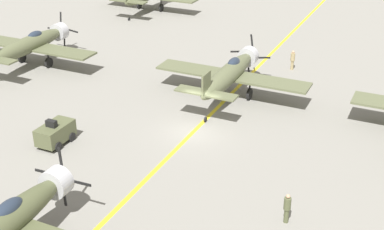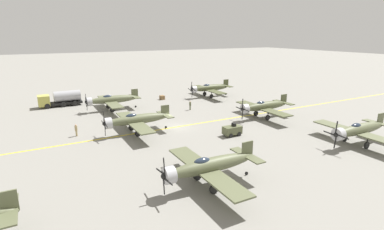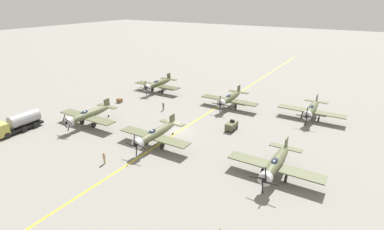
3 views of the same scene
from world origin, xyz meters
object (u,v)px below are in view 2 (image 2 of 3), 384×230
(airplane_mid_left, at_px, (209,166))
(fuel_tanker, at_px, (60,99))
(tow_tractor, at_px, (232,130))
(ground_crew_walking, at_px, (76,130))
(airplane_mid_center, at_px, (136,120))
(airplane_near_left, at_px, (359,130))
(ground_crew_inspecting, at_px, (190,105))
(airplane_mid_right, at_px, (112,100))
(airplane_near_center, at_px, (264,106))
(airplane_near_right, at_px, (209,88))
(supply_crate_by_tanker, at_px, (162,98))

(airplane_mid_left, bearing_deg, fuel_tanker, 13.75)
(tow_tractor, xyz_separation_m, ground_crew_walking, (10.23, 19.42, 0.15))
(airplane_mid_center, distance_m, airplane_near_left, 29.88)
(ground_crew_inspecting, bearing_deg, ground_crew_walking, 104.74)
(airplane_mid_right, bearing_deg, tow_tractor, -157.61)
(airplane_near_center, height_order, airplane_near_right, airplane_near_center)
(airplane_mid_right, height_order, ground_crew_walking, airplane_mid_right)
(airplane_near_right, bearing_deg, airplane_mid_left, 144.35)
(airplane_near_right, bearing_deg, airplane_mid_right, 90.72)
(airplane_mid_left, distance_m, fuel_tanker, 42.46)
(fuel_tanker, bearing_deg, ground_crew_walking, -179.68)
(airplane_near_left, height_order, supply_crate_by_tanker, airplane_near_left)
(airplane_mid_right, xyz_separation_m, ground_crew_inspecting, (-6.81, -13.02, -1.09))
(airplane_near_center, distance_m, airplane_mid_right, 27.76)
(airplane_mid_left, bearing_deg, supply_crate_by_tanker, -15.06)
(airplane_mid_center, bearing_deg, ground_crew_inspecting, -54.31)
(airplane_mid_right, bearing_deg, airplane_near_left, -148.91)
(ground_crew_walking, bearing_deg, airplane_near_left, -123.41)
(airplane_near_right, relative_size, tow_tractor, 4.62)
(airplane_mid_right, distance_m, fuel_tanker, 11.58)
(airplane_mid_right, distance_m, tow_tractor, 25.31)
(tow_tractor, bearing_deg, airplane_near_left, -131.04)
(airplane_near_left, xyz_separation_m, fuel_tanker, (41.40, 31.78, -0.50))
(tow_tractor, bearing_deg, airplane_near_right, -24.77)
(airplane_near_left, relative_size, fuel_tanker, 1.50)
(ground_crew_inspecting, relative_size, supply_crate_by_tanker, 1.61)
(airplane_mid_left, relative_size, ground_crew_inspecting, 7.11)
(airplane_mid_right, xyz_separation_m, airplane_near_left, (-33.25, -23.56, 0.00))
(fuel_tanker, height_order, tow_tractor, fuel_tanker)
(tow_tractor, bearing_deg, airplane_mid_left, 135.63)
(airplane_near_center, bearing_deg, fuel_tanker, 62.80)
(ground_crew_inspecting, bearing_deg, supply_crate_by_tanker, 5.40)
(airplane_mid_right, relative_size, fuel_tanker, 1.50)
(airplane_mid_right, bearing_deg, airplane_mid_center, 175.09)
(airplane_mid_right, bearing_deg, airplane_near_center, -133.49)
(airplane_near_right, distance_m, tow_tractor, 26.91)
(tow_tractor, distance_m, ground_crew_walking, 21.96)
(supply_crate_by_tanker, bearing_deg, airplane_near_center, -156.41)
(airplane_near_right, height_order, airplane_near_left, airplane_near_left)
(airplane_near_center, relative_size, airplane_mid_left, 1.00)
(airplane_near_right, height_order, ground_crew_walking, airplane_near_right)
(airplane_mid_left, relative_size, airplane_mid_right, 1.00)
(airplane_mid_center, bearing_deg, airplane_mid_left, -173.33)
(airplane_near_center, relative_size, fuel_tanker, 1.50)
(airplane_mid_left, xyz_separation_m, ground_crew_inspecting, (26.53, -12.20, -1.09))
(ground_crew_walking, bearing_deg, fuel_tanker, 0.32)
(airplane_near_left, bearing_deg, ground_crew_inspecting, 23.40)
(fuel_tanker, bearing_deg, airplane_near_right, -101.62)
(airplane_mid_right, distance_m, supply_crate_by_tanker, 12.80)
(airplane_near_right, xyz_separation_m, supply_crate_by_tanker, (2.43, 10.62, -1.57))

